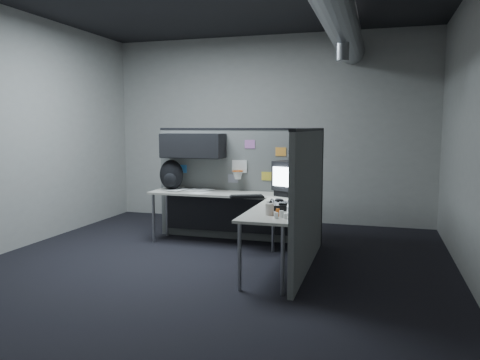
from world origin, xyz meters
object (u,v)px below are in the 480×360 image
(monitor, at_px, (293,178))
(phone, at_px, (277,206))
(backpack, at_px, (171,175))
(desk, at_px, (242,205))
(keyboard, at_px, (247,196))

(monitor, relative_size, phone, 2.16)
(monitor, relative_size, backpack, 1.24)
(desk, distance_m, backpack, 1.27)
(monitor, relative_size, keyboard, 1.19)
(backpack, bearing_deg, keyboard, -16.12)
(keyboard, relative_size, backpack, 1.04)
(phone, height_order, backpack, backpack)
(phone, bearing_deg, backpack, 148.59)
(desk, relative_size, monitor, 4.25)
(monitor, bearing_deg, keyboard, -164.84)
(phone, bearing_deg, monitor, 92.05)
(phone, distance_m, backpack, 2.17)
(monitor, distance_m, phone, 1.09)
(monitor, bearing_deg, backpack, 158.66)
(desk, distance_m, keyboard, 0.19)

